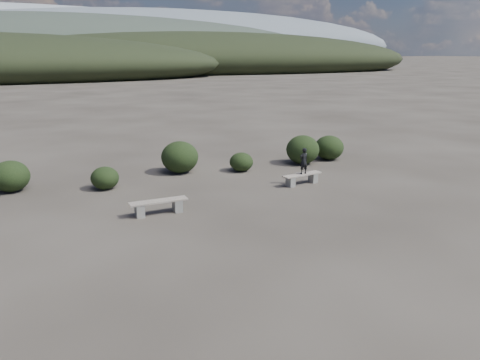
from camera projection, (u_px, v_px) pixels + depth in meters
name	position (u px, v px, depth m)	size (l,w,h in m)	color
ground	(311.00, 255.00, 11.60)	(1200.00, 1200.00, 0.00)	#302B25
bench_left	(159.00, 206.00, 14.47)	(1.81, 0.45, 0.45)	gray
bench_right	(302.00, 178.00, 17.75)	(1.70, 0.65, 0.42)	gray
seated_person	(304.00, 161.00, 17.60)	(0.36, 0.24, 1.00)	black
shrub_a	(105.00, 178.00, 17.13)	(1.02, 1.02, 0.84)	black
shrub_b	(180.00, 157.00, 19.45)	(1.54, 1.54, 1.32)	black
shrub_c	(241.00, 162.00, 19.74)	(1.00, 1.00, 0.80)	black
shrub_d	(303.00, 150.00, 21.00)	(1.48, 1.48, 1.29)	black
shrub_e	(329.00, 148.00, 21.88)	(1.36, 1.36, 1.13)	black
shrub_f	(10.00, 176.00, 16.80)	(1.33, 1.33, 1.13)	black
mountain_ridges	(38.00, 44.00, 308.67)	(500.00, 400.00, 56.00)	black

